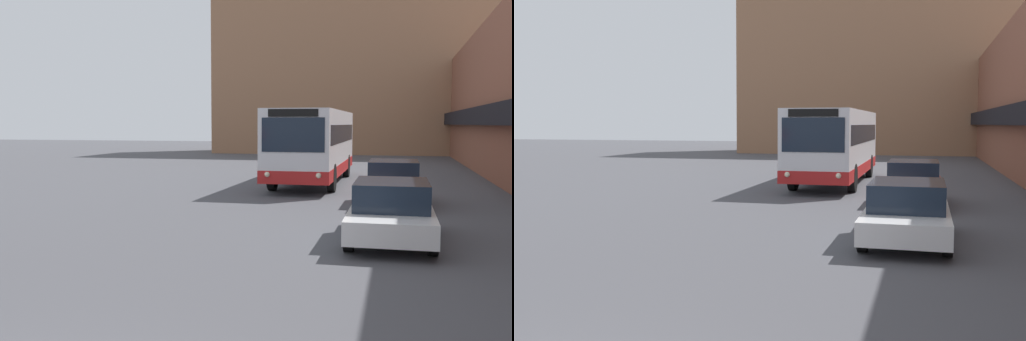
% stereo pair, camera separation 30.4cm
% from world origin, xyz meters
% --- Properties ---
extents(building_backdrop_far, '(26.00, 8.00, 15.03)m').
position_xyz_m(building_backdrop_far, '(0.00, 49.49, 7.51)').
color(building_backdrop_far, '#996B4C').
rests_on(building_backdrop_far, ground_plane).
extents(city_bus, '(2.64, 10.76, 3.23)m').
position_xyz_m(city_bus, '(-0.33, 21.87, 1.77)').
color(city_bus, silver).
rests_on(city_bus, ground_plane).
extents(parked_car_front, '(1.88, 4.26, 1.36)m').
position_xyz_m(parked_car_front, '(3.20, 9.65, 0.69)').
color(parked_car_front, silver).
rests_on(parked_car_front, ground_plane).
extents(parked_car_back, '(1.84, 4.20, 1.44)m').
position_xyz_m(parked_car_back, '(3.20, 15.88, 0.72)').
color(parked_car_back, maroon).
rests_on(parked_car_back, ground_plane).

